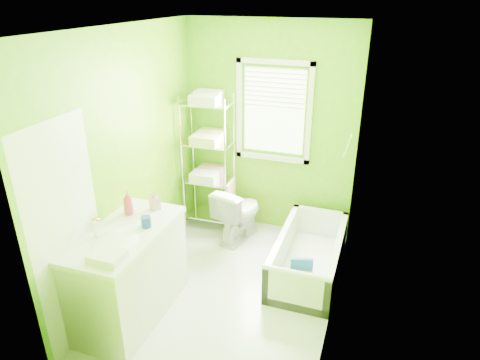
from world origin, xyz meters
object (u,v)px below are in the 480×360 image
(toilet, at_px, (238,213))
(wire_shelf_unit, at_px, (209,148))
(bathtub, at_px, (308,261))
(vanity, at_px, (129,272))

(toilet, bearing_deg, wire_shelf_unit, -9.19)
(wire_shelf_unit, bearing_deg, toilet, -23.26)
(bathtub, distance_m, toilet, 1.08)
(toilet, relative_size, wire_shelf_unit, 0.40)
(bathtub, height_order, wire_shelf_unit, wire_shelf_unit)
(vanity, relative_size, wire_shelf_unit, 0.69)
(bathtub, height_order, vanity, vanity)
(wire_shelf_unit, bearing_deg, bathtub, -24.03)
(wire_shelf_unit, bearing_deg, vanity, -91.86)
(toilet, height_order, vanity, vanity)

